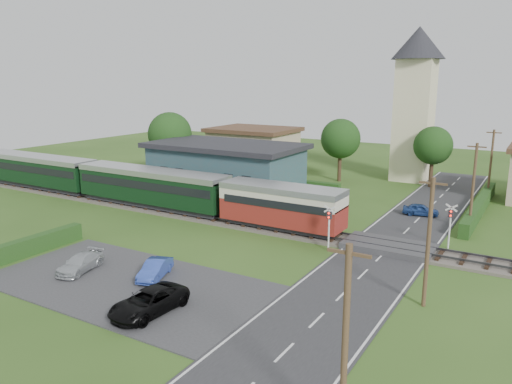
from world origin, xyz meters
The scene contains 30 objects.
ground centered at (0.00, 0.00, 0.00)m, with size 120.00×120.00×0.00m, color #2D4C19.
railway_track centered at (0.00, 2.00, 0.11)m, with size 76.00×3.20×0.49m.
road centered at (10.00, 0.00, 0.03)m, with size 6.00×70.00×0.05m, color #28282B.
car_park centered at (-1.50, -12.00, 0.04)m, with size 17.00×9.00×0.08m, color #333335.
crossing_deck centered at (10.00, 2.00, 0.23)m, with size 6.20×3.40×0.45m, color #333335.
platform centered at (-10.00, 5.20, 0.23)m, with size 30.00×3.00×0.45m, color gray.
equipment_hut centered at (-18.00, 5.20, 1.75)m, with size 2.30×2.30×2.55m.
station_building centered at (-10.00, 10.99, 2.69)m, with size 16.00×9.00×5.30m.
train centered at (-15.37, 2.00, 2.18)m, with size 43.20×2.90×3.40m.
church_tower centered at (5.00, 28.00, 10.23)m, with size 6.00×6.00×17.60m.
house_west centered at (-15.00, 25.00, 2.79)m, with size 10.80×8.80×5.50m.
hedge_carpark centered at (-11.00, -12.00, 0.60)m, with size 0.80×9.00×1.20m, color #193814.
hedge_roadside centered at (14.20, 16.00, 0.60)m, with size 0.80×18.00×1.20m, color #193814.
hedge_station centered at (-10.00, 15.50, 0.65)m, with size 22.00×0.80×1.30m, color #193814.
tree_a centered at (-20.00, 14.00, 5.38)m, with size 5.20×5.20×8.00m.
tree_b centered at (-2.00, 23.00, 5.02)m, with size 4.60×4.60×7.34m.
tree_c centered at (8.00, 25.00, 4.65)m, with size 4.20×4.20×6.78m.
utility_pole_a centered at (14.20, -18.00, 3.63)m, with size 1.40×0.22×7.00m.
utility_pole_b centered at (14.20, -6.00, 3.63)m, with size 1.40×0.22×7.00m.
utility_pole_c centered at (14.20, 10.00, 3.63)m, with size 1.40×0.22×7.00m.
utility_pole_d centered at (14.20, 22.00, 3.63)m, with size 1.40×0.22×7.00m.
crossing_signal_near centered at (6.40, -0.41, 2.14)m, with size 0.84×0.28×3.28m.
crossing_signal_far centered at (13.60, 4.39, 2.14)m, with size 0.84×0.28×3.28m.
streetlamp_west centered at (-22.00, 20.00, 3.04)m, with size 0.30×0.30×5.15m.
car_on_road centered at (9.88, 12.21, 0.57)m, with size 1.23×3.06×1.04m, color navy.
car_park_blue centered at (-0.63, -10.51, 0.62)m, with size 1.15×3.29×1.08m, color #2E48A9.
car_park_silver centered at (-5.40, -12.08, 0.60)m, with size 1.46×3.59×1.04m, color #AEB3B7.
car_park_dark centered at (2.27, -14.22, 0.70)m, with size 2.05×4.45×1.24m, color black.
pedestrian_near centered at (-2.11, 4.86, 1.32)m, with size 0.63×0.42×1.74m, color gray.
pedestrian_far centered at (-17.99, 4.56, 1.35)m, with size 0.88×0.68×1.80m, color gray.
Camera 1 is at (19.08, -31.74, 11.87)m, focal length 35.00 mm.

